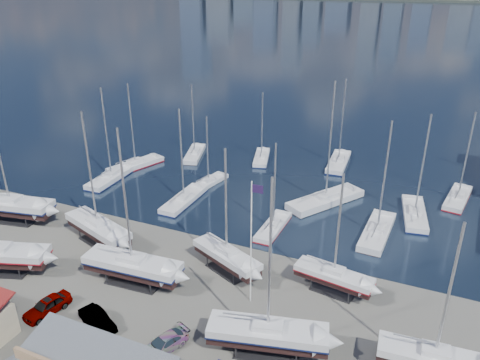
% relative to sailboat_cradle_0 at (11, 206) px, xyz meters
% --- Properties ---
extents(ground, '(1400.00, 1400.00, 0.00)m').
position_rel_sailboat_cradle_0_xyz_m(ground, '(28.53, -3.72, -2.19)').
color(ground, '#605E59').
rests_on(ground, ground).
extents(water, '(1400.00, 600.00, 0.40)m').
position_rel_sailboat_cradle_0_xyz_m(water, '(28.53, 306.28, -2.34)').
color(water, '#1B2A3F').
rests_on(water, ground).
extents(sailboat_cradle_0, '(11.84, 5.37, 18.29)m').
position_rel_sailboat_cradle_0_xyz_m(sailboat_cradle_0, '(0.00, 0.00, 0.00)').
color(sailboat_cradle_0, '#2D2D33').
rests_on(sailboat_cradle_0, ground).
extents(sailboat_cradle_2, '(10.48, 5.89, 16.46)m').
position_rel_sailboat_cradle_0_xyz_m(sailboat_cradle_2, '(14.15, 0.06, -0.09)').
color(sailboat_cradle_2, '#2D2D33').
rests_on(sailboat_cradle_2, ground).
extents(sailboat_cradle_3, '(10.86, 3.71, 17.17)m').
position_rel_sailboat_cradle_0_xyz_m(sailboat_cradle_3, '(22.67, -4.87, -0.06)').
color(sailboat_cradle_3, '#2D2D33').
rests_on(sailboat_cradle_3, ground).
extents(sailboat_cradle_4, '(9.01, 5.77, 14.43)m').
position_rel_sailboat_cradle_0_xyz_m(sailboat_cradle_4, '(30.86, 0.84, -0.19)').
color(sailboat_cradle_4, '#2D2D33').
rests_on(sailboat_cradle_4, ground).
extents(sailboat_cradle_5, '(10.72, 5.28, 16.64)m').
position_rel_sailboat_cradle_0_xyz_m(sailboat_cradle_5, '(39.12, -8.59, -0.09)').
color(sailboat_cradle_5, '#2D2D33').
rests_on(sailboat_cradle_5, ground).
extents(sailboat_cradle_6, '(8.33, 3.43, 13.29)m').
position_rel_sailboat_cradle_0_xyz_m(sailboat_cradle_6, '(42.32, 1.99, -0.26)').
color(sailboat_cradle_6, '#2D2D33').
rests_on(sailboat_cradle_6, ground).
extents(sailboat_cradle_7, '(8.91, 3.05, 14.42)m').
position_rel_sailboat_cradle_0_xyz_m(sailboat_cradle_7, '(52.26, -5.78, -0.19)').
color(sailboat_cradle_7, '#2D2D33').
rests_on(sailboat_cradle_7, ground).
extents(sailboat_moored_0, '(3.26, 10.39, 15.39)m').
position_rel_sailboat_cradle_0_xyz_m(sailboat_moored_0, '(3.62, 16.00, -1.88)').
color(sailboat_moored_0, black).
rests_on(sailboat_moored_0, water).
extents(sailboat_moored_1, '(5.96, 10.33, 14.91)m').
position_rel_sailboat_cradle_0_xyz_m(sailboat_moored_1, '(4.09, 21.75, -1.88)').
color(sailboat_moored_1, black).
rests_on(sailboat_moored_1, water).
extents(sailboat_moored_2, '(5.10, 9.26, 13.48)m').
position_rel_sailboat_cradle_0_xyz_m(sailboat_moored_2, '(10.70, 30.27, -1.87)').
color(sailboat_moored_2, black).
rests_on(sailboat_moored_2, water).
extents(sailboat_moored_3, '(2.74, 9.65, 14.41)m').
position_rel_sailboat_cradle_0_xyz_m(sailboat_moored_3, '(18.12, 13.62, -1.88)').
color(sailboat_moored_3, black).
rests_on(sailboat_moored_3, water).
extents(sailboat_moored_4, '(3.60, 7.83, 11.42)m').
position_rel_sailboat_cradle_0_xyz_m(sailboat_moored_4, '(18.50, 20.50, -1.86)').
color(sailboat_moored_4, black).
rests_on(sailboat_moored_4, water).
extents(sailboat_moored_5, '(4.55, 8.67, 12.49)m').
position_rel_sailboat_cradle_0_xyz_m(sailboat_moored_5, '(22.25, 33.49, -1.88)').
color(sailboat_moored_5, black).
rests_on(sailboat_moored_5, water).
extents(sailboat_moored_6, '(2.42, 8.24, 12.27)m').
position_rel_sailboat_cradle_0_xyz_m(sailboat_moored_6, '(32.40, 11.52, -1.88)').
color(sailboat_moored_6, black).
rests_on(sailboat_moored_6, water).
extents(sailboat_moored_7, '(9.35, 12.07, 18.32)m').
position_rel_sailboat_cradle_0_xyz_m(sailboat_moored_7, '(36.68, 21.43, -1.86)').
color(sailboat_moored_7, black).
rests_on(sailboat_moored_7, water).
extents(sailboat_moored_8, '(3.57, 10.44, 15.35)m').
position_rel_sailboat_cradle_0_xyz_m(sailboat_moored_8, '(35.13, 36.59, -1.88)').
color(sailboat_moored_8, black).
rests_on(sailboat_moored_8, water).
extents(sailboat_moored_9, '(3.35, 10.43, 15.57)m').
position_rel_sailboat_cradle_0_xyz_m(sailboat_moored_9, '(44.76, 15.43, -1.87)').
color(sailboat_moored_9, black).
rests_on(sailboat_moored_9, water).
extents(sailboat_moored_10, '(4.30, 10.30, 14.93)m').
position_rel_sailboat_cradle_0_xyz_m(sailboat_moored_10, '(48.62, 22.29, -1.88)').
color(sailboat_moored_10, black).
rests_on(sailboat_moored_10, water).
extents(sailboat_moored_11, '(4.06, 9.52, 13.79)m').
position_rel_sailboat_cradle_0_xyz_m(sailboat_moored_11, '(53.90, 29.88, -1.88)').
color(sailboat_moored_11, black).
rests_on(sailboat_moored_11, water).
extents(car_a, '(2.82, 5.00, 1.60)m').
position_rel_sailboat_cradle_0_xyz_m(car_a, '(17.87, -12.22, -1.39)').
color(car_a, gray).
rests_on(car_a, ground).
extents(car_b, '(4.80, 3.12, 1.49)m').
position_rel_sailboat_cradle_0_xyz_m(car_b, '(23.55, -11.81, -1.44)').
color(car_b, gray).
rests_on(car_b, ground).
extents(car_c, '(2.76, 5.46, 1.48)m').
position_rel_sailboat_cradle_0_xyz_m(car_c, '(24.88, -15.76, -1.45)').
color(car_c, gray).
rests_on(car_c, ground).
extents(car_d, '(3.51, 4.95, 1.33)m').
position_rel_sailboat_cradle_0_xyz_m(car_d, '(30.79, -11.84, -1.52)').
color(car_d, gray).
rests_on(car_d, ground).
extents(flagpole, '(1.16, 0.12, 13.16)m').
position_rel_sailboat_cradle_0_xyz_m(flagpole, '(35.23, -2.71, 5.47)').
color(flagpole, white).
rests_on(flagpole, ground).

